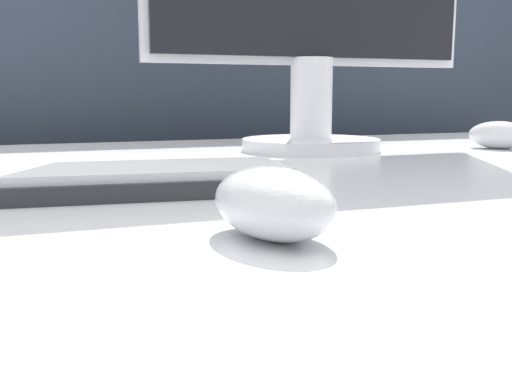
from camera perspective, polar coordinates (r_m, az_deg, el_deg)
name	(u,v)px	position (r m, az deg, el deg)	size (l,w,h in m)	color
partition_panel	(116,225)	(1.34, -13.21, -3.06)	(5.00, 0.03, 1.05)	#333D4C
computer_mouse_near	(273,203)	(0.38, 1.63, -1.06)	(0.08, 0.11, 0.05)	silver
keyboard	(99,181)	(0.57, -14.77, 1.04)	(0.38, 0.16, 0.02)	#28282D
computer_mouse_far	(500,135)	(1.08, 22.18, 5.05)	(0.10, 0.12, 0.05)	silver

